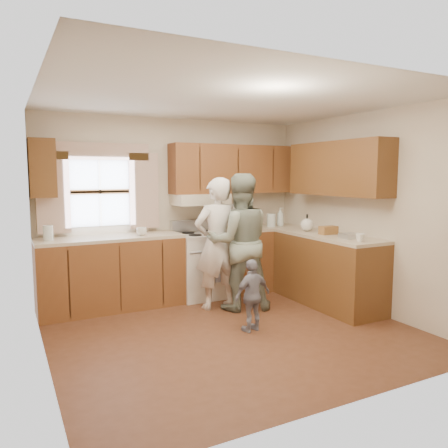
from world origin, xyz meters
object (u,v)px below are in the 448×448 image
stove (203,264)px  child (252,295)px  woman_right (239,242)px  woman_left (217,244)px

stove → child: (-0.10, -1.52, -0.06)m
woman_right → child: 0.94m
woman_left → child: bearing=87.3°
stove → woman_left: size_ratio=0.63×
woman_left → woman_right: size_ratio=0.97×
stove → child: bearing=-93.6°
child → woman_left: bearing=-100.7°
woman_left → stove: bearing=-98.2°
stove → woman_left: 0.70m
stove → woman_left: bearing=-97.0°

